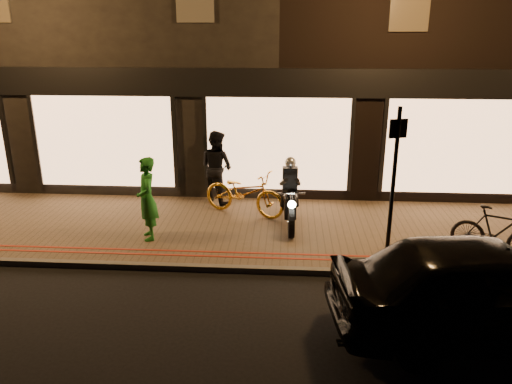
{
  "coord_description": "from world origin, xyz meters",
  "views": [
    {
      "loc": [
        0.27,
        -8.48,
        4.51
      ],
      "look_at": [
        -0.4,
        1.62,
        1.1
      ],
      "focal_mm": 35.0,
      "sensor_mm": 36.0,
      "label": 1
    }
  ],
  "objects_px": {
    "motorcycle": "(290,200)",
    "person_green": "(147,199)",
    "sign_post": "(394,177)",
    "bicycle_gold": "(244,193)",
    "parked_car": "(486,288)"
  },
  "relations": [
    {
      "from": "motorcycle",
      "to": "person_green",
      "type": "xyz_separation_m",
      "value": [
        -3.02,
        -0.95,
        0.28
      ]
    },
    {
      "from": "person_green",
      "to": "parked_car",
      "type": "height_order",
      "value": "person_green"
    },
    {
      "from": "motorcycle",
      "to": "person_green",
      "type": "relative_size",
      "value": 1.08
    },
    {
      "from": "bicycle_gold",
      "to": "parked_car",
      "type": "xyz_separation_m",
      "value": [
        4.02,
        -4.53,
        0.12
      ]
    },
    {
      "from": "motorcycle",
      "to": "parked_car",
      "type": "bearing_deg",
      "value": -56.12
    },
    {
      "from": "person_green",
      "to": "motorcycle",
      "type": "bearing_deg",
      "value": 85.32
    },
    {
      "from": "motorcycle",
      "to": "sign_post",
      "type": "xyz_separation_m",
      "value": [
        1.92,
        -1.62,
        1.06
      ]
    },
    {
      "from": "bicycle_gold",
      "to": "person_green",
      "type": "distance_m",
      "value": 2.5
    },
    {
      "from": "sign_post",
      "to": "parked_car",
      "type": "bearing_deg",
      "value": -66.47
    },
    {
      "from": "motorcycle",
      "to": "sign_post",
      "type": "relative_size",
      "value": 0.65
    },
    {
      "from": "person_green",
      "to": "sign_post",
      "type": "bearing_deg",
      "value": 60.05
    },
    {
      "from": "sign_post",
      "to": "person_green",
      "type": "bearing_deg",
      "value": 172.24
    },
    {
      "from": "bicycle_gold",
      "to": "person_green",
      "type": "xyz_separation_m",
      "value": [
        -1.92,
        -1.56,
        0.35
      ]
    },
    {
      "from": "bicycle_gold",
      "to": "person_green",
      "type": "relative_size",
      "value": 1.17
    },
    {
      "from": "sign_post",
      "to": "person_green",
      "type": "height_order",
      "value": "sign_post"
    }
  ]
}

